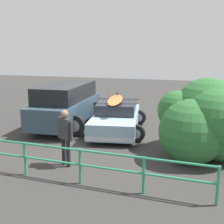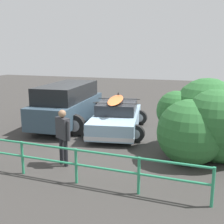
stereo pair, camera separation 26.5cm
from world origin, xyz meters
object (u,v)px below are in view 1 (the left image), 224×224
suv_car (67,104)px  bush_near_left (204,121)px  sedan_car (116,117)px  person_bystander (65,133)px

suv_car → bush_near_left: bearing=161.2°
sedan_car → person_bystander: size_ratio=2.60×
sedan_car → suv_car: size_ratio=0.88×
bush_near_left → person_bystander: bearing=29.3°
sedan_car → person_bystander: (0.40, 3.84, 0.40)m
sedan_car → suv_car: 2.39m
sedan_car → person_bystander: bearing=84.0°
bush_near_left → sedan_car: bearing=-26.8°
suv_car → person_bystander: size_ratio=2.96×
sedan_car → suv_car: suv_car is taller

